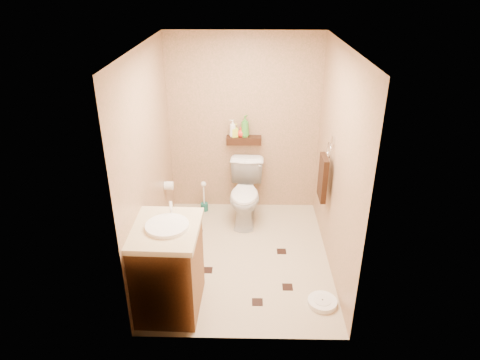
{
  "coord_description": "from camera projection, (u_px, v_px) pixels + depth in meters",
  "views": [
    {
      "loc": [
        0.06,
        -4.13,
        3.04
      ],
      "look_at": [
        -0.03,
        0.25,
        0.88
      ],
      "focal_mm": 32.0,
      "sensor_mm": 36.0,
      "label": 1
    }
  ],
  "objects": [
    {
      "name": "towel_ring",
      "position": [
        323.0,
        176.0,
        4.84
      ],
      "size": [
        0.12,
        0.3,
        0.76
      ],
      "color": "silver",
      "rests_on": "wall_right"
    },
    {
      "name": "floor_accents",
      "position": [
        244.0,
        259.0,
        4.99
      ],
      "size": [
        1.18,
        1.48,
        0.01
      ],
      "color": "black",
      "rests_on": "ground"
    },
    {
      "name": "bottle_e",
      "position": [
        245.0,
        131.0,
        5.59
      ],
      "size": [
        0.07,
        0.07,
        0.15
      ],
      "primitive_type": "imported",
      "rotation": [
        0.0,
        0.0,
        4.65
      ],
      "color": "#FF9954",
      "rests_on": "wall_shelf"
    },
    {
      "name": "wall_left",
      "position": [
        149.0,
        163.0,
        4.54
      ],
      "size": [
        0.04,
        2.5,
        2.4
      ],
      "primitive_type": "cube",
      "color": "tan",
      "rests_on": "ground"
    },
    {
      "name": "wall_back",
      "position": [
        244.0,
        125.0,
        5.64
      ],
      "size": [
        2.0,
        0.04,
        2.4
      ],
      "primitive_type": "cube",
      "color": "tan",
      "rests_on": "ground"
    },
    {
      "name": "toilet_brush",
      "position": [
        204.0,
        200.0,
        5.95
      ],
      "size": [
        0.1,
        0.1,
        0.45
      ],
      "color": "#175E53",
      "rests_on": "ground"
    },
    {
      "name": "toilet_paper",
      "position": [
        169.0,
        186.0,
        5.38
      ],
      "size": [
        0.12,
        0.11,
        0.12
      ],
      "color": "white",
      "rests_on": "wall_left"
    },
    {
      "name": "wall_shelf",
      "position": [
        244.0,
        140.0,
        5.65
      ],
      "size": [
        0.46,
        0.14,
        0.1
      ],
      "primitive_type": "cube",
      "color": "#331B0D",
      "rests_on": "wall_back"
    },
    {
      "name": "wall_front",
      "position": [
        240.0,
        227.0,
        3.4
      ],
      "size": [
        2.0,
        0.04,
        2.4
      ],
      "primitive_type": "cube",
      "color": "tan",
      "rests_on": "ground"
    },
    {
      "name": "wall_right",
      "position": [
        337.0,
        164.0,
        4.5
      ],
      "size": [
        0.04,
        2.5,
        2.4
      ],
      "primitive_type": "cube",
      "color": "tan",
      "rests_on": "ground"
    },
    {
      "name": "toilet",
      "position": [
        246.0,
        194.0,
        5.62
      ],
      "size": [
        0.48,
        0.8,
        0.79
      ],
      "primitive_type": "imported",
      "rotation": [
        0.0,
        0.0,
        -0.05
      ],
      "color": "white",
      "rests_on": "ground"
    },
    {
      "name": "vanity",
      "position": [
        169.0,
        267.0,
        4.11
      ],
      "size": [
        0.65,
        0.78,
        1.07
      ],
      "rotation": [
        0.0,
        0.0,
        -0.03
      ],
      "color": "brown",
      "rests_on": "ground"
    },
    {
      "name": "bottle_c",
      "position": [
        241.0,
        132.0,
        5.6
      ],
      "size": [
        0.14,
        0.14,
        0.13
      ],
      "primitive_type": "imported",
      "rotation": [
        0.0,
        0.0,
        5.2
      ],
      "color": "red",
      "rests_on": "wall_shelf"
    },
    {
      "name": "bottle_d",
      "position": [
        245.0,
        126.0,
        5.56
      ],
      "size": [
        0.15,
        0.15,
        0.29
      ],
      "primitive_type": "imported",
      "rotation": [
        0.0,
        0.0,
        2.52
      ],
      "color": "#3E9030",
      "rests_on": "wall_shelf"
    },
    {
      "name": "ceiling",
      "position": [
        243.0,
        46.0,
        3.99
      ],
      "size": [
        2.0,
        2.5,
        0.02
      ],
      "primitive_type": "cube",
      "color": "silver",
      "rests_on": "wall_back"
    },
    {
      "name": "bathroom_scale",
      "position": [
        322.0,
        302.0,
        4.31
      ],
      "size": [
        0.34,
        0.34,
        0.06
      ],
      "rotation": [
        0.0,
        0.0,
        -0.17
      ],
      "color": "white",
      "rests_on": "ground"
    },
    {
      "name": "ground",
      "position": [
        242.0,
        256.0,
        5.05
      ],
      "size": [
        2.5,
        2.5,
        0.0
      ],
      "primitive_type": "plane",
      "color": "#C8B792",
      "rests_on": "ground"
    },
    {
      "name": "bottle_b",
      "position": [
        235.0,
        130.0,
        5.59
      ],
      "size": [
        0.1,
        0.1,
        0.17
      ],
      "primitive_type": "imported",
      "rotation": [
        0.0,
        0.0,
        1.88
      ],
      "color": "#D6E630",
      "rests_on": "wall_shelf"
    },
    {
      "name": "bottle_a",
      "position": [
        233.0,
        128.0,
        5.58
      ],
      "size": [
        0.09,
        0.09,
        0.23
      ],
      "primitive_type": "imported",
      "rotation": [
        0.0,
        0.0,
        4.76
      ],
      "color": "white",
      "rests_on": "wall_shelf"
    }
  ]
}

